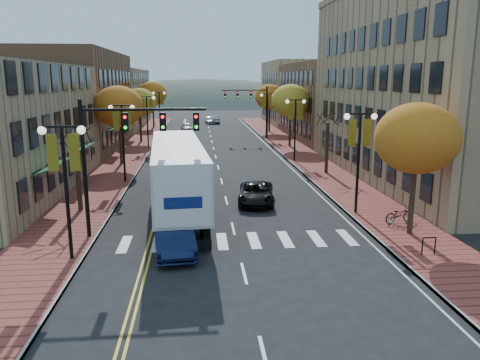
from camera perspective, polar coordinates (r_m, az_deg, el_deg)
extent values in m
plane|color=black|center=(21.75, -0.03, -9.22)|extent=(200.00, 200.00, 0.00)
cube|color=brown|center=(53.73, -12.84, 3.50)|extent=(4.00, 85.00, 0.15)
cube|color=brown|center=(54.34, 6.36, 3.83)|extent=(4.00, 85.00, 0.15)
cube|color=brown|center=(58.23, -20.57, 9.06)|extent=(12.00, 24.00, 11.00)
cube|color=#9E8966|center=(82.63, -16.00, 9.56)|extent=(12.00, 26.00, 9.50)
cube|color=#997F5B|center=(41.48, 24.58, 10.53)|extent=(15.00, 28.00, 15.00)
cube|color=brown|center=(65.47, 13.07, 9.35)|extent=(15.00, 24.00, 10.00)
cube|color=#9E8966|center=(86.61, 8.52, 10.49)|extent=(15.00, 20.00, 11.00)
cylinder|color=#382619|center=(29.62, -19.12, 0.45)|extent=(0.28, 0.28, 4.20)
cylinder|color=#382619|center=(45.06, -14.38, 5.03)|extent=(0.28, 0.28, 4.90)
ellipsoid|color=orange|center=(44.81, -14.58, 8.66)|extent=(4.48, 4.48, 3.81)
cylinder|color=#382619|center=(60.84, -12.03, 6.76)|extent=(0.28, 0.28, 4.55)
ellipsoid|color=gold|center=(60.66, -12.15, 9.25)|extent=(4.16, 4.16, 3.54)
cylinder|color=#382619|center=(78.67, -10.53, 8.19)|extent=(0.28, 0.28, 5.04)
ellipsoid|color=orange|center=(78.53, -10.61, 10.33)|extent=(4.61, 4.61, 3.92)
cylinder|color=#382619|center=(25.28, 20.31, -1.18)|extent=(0.28, 0.28, 4.55)
ellipsoid|color=orange|center=(24.83, 20.76, 4.77)|extent=(4.16, 4.16, 3.54)
cylinder|color=#382619|center=(40.07, 10.55, 3.85)|extent=(0.28, 0.28, 4.20)
cylinder|color=#382619|center=(55.49, 6.12, 6.64)|extent=(0.28, 0.28, 4.90)
ellipsoid|color=gold|center=(55.29, 6.18, 9.59)|extent=(4.48, 4.48, 3.81)
cylinder|color=#382619|center=(71.20, 3.60, 7.85)|extent=(0.28, 0.28, 4.76)
ellipsoid|color=orange|center=(71.04, 3.63, 10.08)|extent=(4.35, 4.35, 3.70)
cylinder|color=black|center=(21.53, -20.35, -1.85)|extent=(0.16, 0.16, 6.00)
cylinder|color=black|center=(21.04, -20.95, 6.10)|extent=(1.60, 0.10, 0.10)
sphere|color=#FFF2CC|center=(21.28, -23.01, 5.59)|extent=(0.36, 0.36, 0.36)
sphere|color=#FFF2CC|center=(20.85, -18.80, 5.79)|extent=(0.36, 0.36, 0.36)
cube|color=gold|center=(21.29, -21.90, 3.10)|extent=(0.45, 0.03, 1.60)
cube|color=gold|center=(21.05, -19.55, 3.18)|extent=(0.45, 0.03, 1.60)
cylinder|color=black|center=(36.94, -14.03, 4.17)|extent=(0.16, 0.16, 6.00)
cylinder|color=black|center=(36.66, -14.27, 8.81)|extent=(1.60, 0.10, 0.10)
sphere|color=#FFF2CC|center=(36.80, -15.50, 8.52)|extent=(0.36, 0.36, 0.36)
sphere|color=#FFF2CC|center=(36.55, -13.01, 8.63)|extent=(0.36, 0.36, 0.36)
cube|color=gold|center=(36.80, -14.88, 7.07)|extent=(0.45, 0.03, 1.60)
cube|color=gold|center=(36.67, -13.48, 7.13)|extent=(0.45, 0.03, 1.60)
cylinder|color=black|center=(54.68, -11.21, 6.81)|extent=(0.16, 0.16, 6.00)
cylinder|color=black|center=(54.49, -11.35, 9.95)|extent=(1.60, 0.10, 0.10)
sphere|color=#FFF2CC|center=(54.59, -12.19, 9.76)|extent=(0.36, 0.36, 0.36)
sphere|color=#FFF2CC|center=(54.42, -10.49, 9.83)|extent=(0.36, 0.36, 0.36)
cube|color=gold|center=(54.59, -11.77, 8.78)|extent=(0.45, 0.03, 1.60)
cube|color=gold|center=(54.50, -10.82, 8.82)|extent=(0.45, 0.03, 1.60)
cylinder|color=black|center=(72.55, -9.77, 8.15)|extent=(0.16, 0.16, 6.00)
cylinder|color=black|center=(72.41, -9.86, 10.52)|extent=(1.60, 0.10, 0.10)
sphere|color=#FFF2CC|center=(72.48, -10.50, 10.38)|extent=(0.36, 0.36, 0.36)
sphere|color=#FFF2CC|center=(72.36, -9.21, 10.42)|extent=(0.36, 0.36, 0.36)
cube|color=gold|center=(72.49, -10.19, 9.64)|extent=(0.45, 0.03, 1.60)
cube|color=gold|center=(72.42, -9.47, 9.66)|extent=(0.45, 0.03, 1.60)
cylinder|color=black|center=(28.21, 14.19, 1.75)|extent=(0.16, 0.16, 6.00)
cylinder|color=black|center=(27.84, 14.52, 7.83)|extent=(1.60, 0.10, 0.10)
sphere|color=#FFF2CC|center=(27.59, 12.92, 7.56)|extent=(0.36, 0.36, 0.36)
sphere|color=#FFF2CC|center=(28.13, 16.05, 7.48)|extent=(0.36, 0.36, 0.36)
cube|color=gold|center=(27.79, 13.52, 5.59)|extent=(0.45, 0.03, 1.60)
cube|color=gold|center=(28.09, 15.27, 5.57)|extent=(0.45, 0.03, 1.60)
cylinder|color=black|center=(45.41, 6.72, 5.89)|extent=(0.16, 0.16, 6.00)
cylinder|color=black|center=(45.18, 6.81, 9.68)|extent=(1.60, 0.10, 0.10)
sphere|color=#FFF2CC|center=(45.03, 5.80, 9.50)|extent=(0.36, 0.36, 0.36)
sphere|color=#FFF2CC|center=(45.36, 7.81, 9.47)|extent=(0.36, 0.36, 0.36)
cube|color=gold|center=(45.15, 6.21, 8.29)|extent=(0.45, 0.03, 1.60)
cube|color=gold|center=(45.33, 7.34, 8.28)|extent=(0.45, 0.03, 1.60)
cylinder|color=black|center=(63.05, 3.35, 7.72)|extent=(0.16, 0.16, 6.00)
cylinder|color=black|center=(62.89, 3.39, 10.44)|extent=(1.60, 0.10, 0.10)
sphere|color=#FFF2CC|center=(62.78, 2.65, 10.31)|extent=(0.36, 0.36, 0.36)
sphere|color=#FFF2CC|center=(63.02, 4.12, 10.30)|extent=(0.36, 0.36, 0.36)
cube|color=gold|center=(62.87, 2.96, 9.44)|extent=(0.45, 0.03, 1.60)
cube|color=gold|center=(63.00, 3.78, 9.44)|extent=(0.45, 0.03, 1.60)
cylinder|color=black|center=(24.24, -18.41, 1.01)|extent=(0.20, 0.20, 7.00)
cylinder|color=black|center=(23.35, -11.65, 8.42)|extent=(6.00, 0.14, 0.14)
cube|color=black|center=(23.51, -13.78, 6.87)|extent=(0.30, 0.25, 0.90)
sphere|color=#FF0C0C|center=(23.35, -13.87, 7.45)|extent=(0.16, 0.16, 0.16)
cube|color=black|center=(23.31, -9.37, 7.02)|extent=(0.30, 0.25, 0.90)
sphere|color=#FF0C0C|center=(23.15, -9.42, 7.60)|extent=(0.16, 0.16, 0.16)
cube|color=black|center=(23.25, -5.36, 7.11)|extent=(0.30, 0.25, 0.90)
sphere|color=#FF0C0C|center=(23.09, -5.37, 7.70)|extent=(0.16, 0.16, 0.16)
cylinder|color=black|center=(63.00, 3.27, 8.17)|extent=(0.20, 0.20, 7.00)
cylinder|color=black|center=(62.49, 0.53, 10.91)|extent=(6.00, 0.14, 0.14)
cube|color=black|center=(62.60, 1.36, 10.36)|extent=(0.30, 0.25, 0.90)
sphere|color=#FF0C0C|center=(62.46, 1.38, 10.58)|extent=(0.16, 0.16, 0.16)
cube|color=black|center=(62.42, -0.31, 10.36)|extent=(0.30, 0.25, 0.90)
sphere|color=#FF0C0C|center=(62.28, -0.30, 10.58)|extent=(0.16, 0.16, 0.16)
cube|color=black|center=(62.31, -1.82, 10.35)|extent=(0.30, 0.25, 0.90)
sphere|color=#FF0C0C|center=(62.16, -1.81, 10.57)|extent=(0.16, 0.16, 0.16)
cube|color=black|center=(28.12, -7.54, -2.38)|extent=(2.11, 13.96, 0.37)
cube|color=silver|center=(27.71, -7.65, 1.37)|extent=(3.82, 14.09, 3.00)
cube|color=black|center=(36.32, -8.08, 2.31)|extent=(2.91, 3.40, 2.68)
cylinder|color=black|center=(22.88, -9.82, -6.87)|extent=(0.45, 1.10, 1.07)
cylinder|color=black|center=(22.96, -4.17, -6.65)|extent=(0.45, 1.10, 1.07)
cylinder|color=black|center=(24.10, -9.82, -5.88)|extent=(0.45, 1.10, 1.07)
cylinder|color=black|center=(24.18, -4.46, -5.67)|extent=(0.45, 1.10, 1.07)
cylinder|color=black|center=(35.28, -9.78, -0.08)|extent=(0.45, 1.10, 1.07)
cylinder|color=black|center=(35.33, -6.14, 0.05)|extent=(0.45, 1.10, 1.07)
cylinder|color=black|center=(37.59, -9.78, 0.68)|extent=(0.45, 1.10, 1.07)
cylinder|color=black|center=(37.64, -6.36, 0.79)|extent=(0.45, 1.10, 1.07)
imported|color=black|center=(22.29, -8.06, -6.54)|extent=(2.30, 5.18, 1.65)
imported|color=black|center=(30.44, 1.98, -1.62)|extent=(2.84, 5.06, 1.34)
imported|color=silver|center=(72.64, -6.46, 6.43)|extent=(2.15, 4.24, 1.38)
imported|color=#99989F|center=(85.08, -3.64, 7.26)|extent=(2.05, 4.26, 1.20)
imported|color=#B3B1BA|center=(85.89, -3.09, 7.39)|extent=(1.79, 4.40, 1.42)
imported|color=gray|center=(27.31, 18.83, -3.98)|extent=(1.96, 1.20, 0.97)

